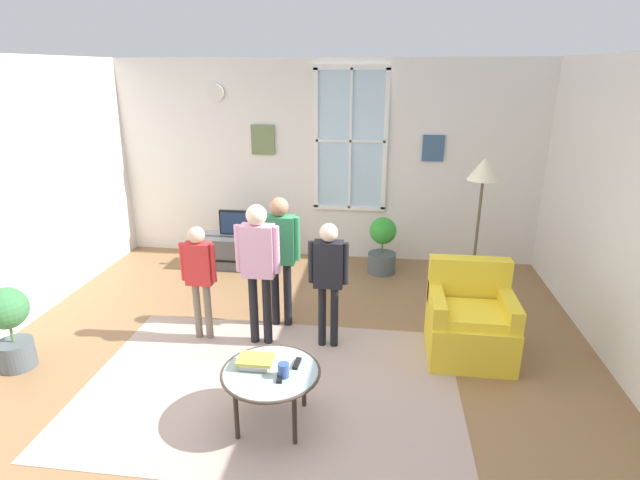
{
  "coord_description": "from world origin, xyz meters",
  "views": [
    {
      "loc": [
        0.78,
        -3.69,
        2.57
      ],
      "look_at": [
        0.24,
        0.59,
        1.07
      ],
      "focal_mm": 27.68,
      "sensor_mm": 36.0,
      "label": 1
    }
  ],
  "objects_px": {
    "cup": "(283,370)",
    "remote_near_books": "(297,363)",
    "book_stack": "(255,362)",
    "remote_near_cup": "(280,377)",
    "television": "(239,223)",
    "person_green_shirt": "(280,247)",
    "person_red_shirt": "(199,270)",
    "coffee_table": "(271,374)",
    "floor_lamp": "(482,186)",
    "armchair": "(470,322)",
    "person_black_shirt": "(328,271)",
    "potted_plant_corner": "(9,324)",
    "person_pink_shirt": "(258,259)",
    "potted_plant_by_window": "(382,246)",
    "tv_stand": "(241,251)"
  },
  "relations": [
    {
      "from": "person_pink_shirt",
      "to": "person_green_shirt",
      "type": "bearing_deg",
      "value": 71.3
    },
    {
      "from": "remote_near_books",
      "to": "remote_near_cup",
      "type": "xyz_separation_m",
      "value": [
        -0.09,
        -0.18,
        0.0
      ]
    },
    {
      "from": "cup",
      "to": "potted_plant_by_window",
      "type": "bearing_deg",
      "value": 77.49
    },
    {
      "from": "tv_stand",
      "to": "remote_near_cup",
      "type": "height_order",
      "value": "remote_near_cup"
    },
    {
      "from": "person_red_shirt",
      "to": "person_pink_shirt",
      "type": "bearing_deg",
      "value": -1.37
    },
    {
      "from": "television",
      "to": "coffee_table",
      "type": "bearing_deg",
      "value": -70.04
    },
    {
      "from": "book_stack",
      "to": "remote_near_cup",
      "type": "relative_size",
      "value": 1.89
    },
    {
      "from": "tv_stand",
      "to": "remote_near_books",
      "type": "bearing_deg",
      "value": -66.4
    },
    {
      "from": "coffee_table",
      "to": "remote_near_cup",
      "type": "relative_size",
      "value": 5.34
    },
    {
      "from": "tv_stand",
      "to": "cup",
      "type": "distance_m",
      "value": 3.34
    },
    {
      "from": "tv_stand",
      "to": "person_green_shirt",
      "type": "relative_size",
      "value": 0.81
    },
    {
      "from": "tv_stand",
      "to": "potted_plant_by_window",
      "type": "relative_size",
      "value": 1.48
    },
    {
      "from": "cup",
      "to": "person_red_shirt",
      "type": "relative_size",
      "value": 0.09
    },
    {
      "from": "television",
      "to": "remote_near_books",
      "type": "height_order",
      "value": "television"
    },
    {
      "from": "cup",
      "to": "floor_lamp",
      "type": "distance_m",
      "value": 2.75
    },
    {
      "from": "television",
      "to": "person_green_shirt",
      "type": "height_order",
      "value": "person_green_shirt"
    },
    {
      "from": "television",
      "to": "book_stack",
      "type": "xyz_separation_m",
      "value": [
        0.98,
        -2.99,
        -0.13
      ]
    },
    {
      "from": "remote_near_cup",
      "to": "remote_near_books",
      "type": "bearing_deg",
      "value": 63.04
    },
    {
      "from": "person_pink_shirt",
      "to": "remote_near_cup",
      "type": "bearing_deg",
      "value": -69.78
    },
    {
      "from": "remote_near_cup",
      "to": "tv_stand",
      "type": "bearing_deg",
      "value": 110.87
    },
    {
      "from": "cup",
      "to": "person_pink_shirt",
      "type": "bearing_deg",
      "value": 111.53
    },
    {
      "from": "floor_lamp",
      "to": "remote_near_books",
      "type": "bearing_deg",
      "value": -130.87
    },
    {
      "from": "television",
      "to": "potted_plant_by_window",
      "type": "height_order",
      "value": "television"
    },
    {
      "from": "remote_near_cup",
      "to": "book_stack",
      "type": "bearing_deg",
      "value": 149.24
    },
    {
      "from": "armchair",
      "to": "floor_lamp",
      "type": "distance_m",
      "value": 1.36
    },
    {
      "from": "television",
      "to": "armchair",
      "type": "xyz_separation_m",
      "value": [
        2.73,
        -1.86,
        -0.29
      ]
    },
    {
      "from": "cup",
      "to": "potted_plant_by_window",
      "type": "height_order",
      "value": "potted_plant_by_window"
    },
    {
      "from": "television",
      "to": "book_stack",
      "type": "bearing_deg",
      "value": -71.9
    },
    {
      "from": "person_black_shirt",
      "to": "potted_plant_by_window",
      "type": "relative_size",
      "value": 1.65
    },
    {
      "from": "television",
      "to": "person_red_shirt",
      "type": "relative_size",
      "value": 0.46
    },
    {
      "from": "person_green_shirt",
      "to": "person_pink_shirt",
      "type": "xyz_separation_m",
      "value": [
        -0.13,
        -0.38,
        0.02
      ]
    },
    {
      "from": "television",
      "to": "person_black_shirt",
      "type": "bearing_deg",
      "value": -53.32
    },
    {
      "from": "armchair",
      "to": "coffee_table",
      "type": "distance_m",
      "value": 2.02
    },
    {
      "from": "remote_near_cup",
      "to": "person_pink_shirt",
      "type": "bearing_deg",
      "value": 110.22
    },
    {
      "from": "person_black_shirt",
      "to": "potted_plant_corner",
      "type": "height_order",
      "value": "person_black_shirt"
    },
    {
      "from": "book_stack",
      "to": "person_pink_shirt",
      "type": "height_order",
      "value": "person_pink_shirt"
    },
    {
      "from": "book_stack",
      "to": "television",
      "type": "bearing_deg",
      "value": 108.1
    },
    {
      "from": "book_stack",
      "to": "person_black_shirt",
      "type": "relative_size",
      "value": 0.21
    },
    {
      "from": "cup",
      "to": "person_pink_shirt",
      "type": "xyz_separation_m",
      "value": [
        -0.47,
        1.18,
        0.38
      ]
    },
    {
      "from": "cup",
      "to": "remote_near_books",
      "type": "bearing_deg",
      "value": 66.45
    },
    {
      "from": "armchair",
      "to": "person_pink_shirt",
      "type": "distance_m",
      "value": 2.07
    },
    {
      "from": "person_black_shirt",
      "to": "coffee_table",
      "type": "bearing_deg",
      "value": -104.62
    },
    {
      "from": "television",
      "to": "remote_near_books",
      "type": "bearing_deg",
      "value": -66.38
    },
    {
      "from": "armchair",
      "to": "book_stack",
      "type": "bearing_deg",
      "value": -147.09
    },
    {
      "from": "remote_near_cup",
      "to": "cup",
      "type": "bearing_deg",
      "value": 43.82
    },
    {
      "from": "television",
      "to": "floor_lamp",
      "type": "relative_size",
      "value": 0.31
    },
    {
      "from": "coffee_table",
      "to": "floor_lamp",
      "type": "distance_m",
      "value": 2.81
    },
    {
      "from": "person_pink_shirt",
      "to": "floor_lamp",
      "type": "relative_size",
      "value": 0.81
    },
    {
      "from": "armchair",
      "to": "person_green_shirt",
      "type": "height_order",
      "value": "person_green_shirt"
    },
    {
      "from": "person_black_shirt",
      "to": "television",
      "type": "bearing_deg",
      "value": 126.68
    }
  ]
}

